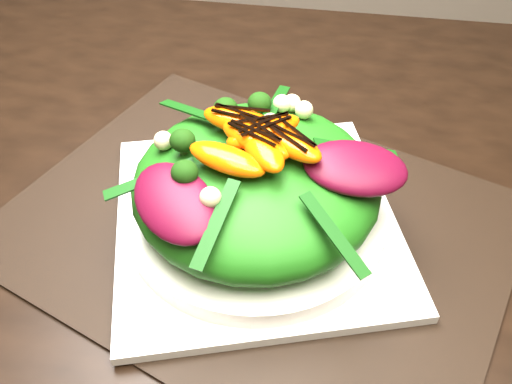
% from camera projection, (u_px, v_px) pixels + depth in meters
% --- Properties ---
extents(placemat, '(0.57, 0.50, 0.00)m').
position_uv_depth(placemat, '(256.00, 225.00, 0.53)').
color(placemat, black).
rests_on(placemat, dining_table).
extents(plate_base, '(0.34, 0.34, 0.01)m').
position_uv_depth(plate_base, '(256.00, 220.00, 0.53)').
color(plate_base, silver).
rests_on(plate_base, placemat).
extents(salad_bowl, '(0.32, 0.32, 0.02)m').
position_uv_depth(salad_bowl, '(256.00, 210.00, 0.52)').
color(salad_bowl, white).
rests_on(salad_bowl, plate_base).
extents(lettuce_mound, '(0.28, 0.28, 0.08)m').
position_uv_depth(lettuce_mound, '(256.00, 183.00, 0.49)').
color(lettuce_mound, '#1F6212').
rests_on(lettuce_mound, salad_bowl).
extents(radicchio_leaf, '(0.10, 0.07, 0.02)m').
position_uv_depth(radicchio_leaf, '(356.00, 168.00, 0.46)').
color(radicchio_leaf, '#440719').
rests_on(radicchio_leaf, lettuce_mound).
extents(orange_segment, '(0.07, 0.04, 0.02)m').
position_uv_depth(orange_segment, '(253.00, 136.00, 0.47)').
color(orange_segment, '#EA4B03').
rests_on(orange_segment, lettuce_mound).
extents(broccoli_floret, '(0.03, 0.03, 0.03)m').
position_uv_depth(broccoli_floret, '(207.00, 119.00, 0.48)').
color(broccoli_floret, black).
rests_on(broccoli_floret, lettuce_mound).
extents(macadamia_nut, '(0.02, 0.02, 0.02)m').
position_uv_depth(macadamia_nut, '(287.00, 193.00, 0.43)').
color(macadamia_nut, '#C8C38D').
rests_on(macadamia_nut, lettuce_mound).
extents(balsamic_drizzle, '(0.05, 0.01, 0.00)m').
position_uv_depth(balsamic_drizzle, '(253.00, 127.00, 0.46)').
color(balsamic_drizzle, black).
rests_on(balsamic_drizzle, orange_segment).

